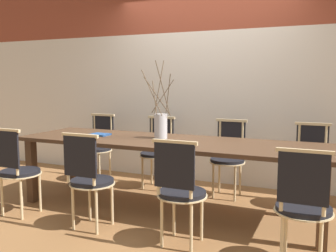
# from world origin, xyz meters

# --- Properties ---
(ground_plane) EXTENTS (16.00, 16.00, 0.00)m
(ground_plane) POSITION_xyz_m (0.00, 0.00, 0.00)
(ground_plane) COLOR olive
(wall_rear) EXTENTS (12.00, 0.06, 3.20)m
(wall_rear) POSITION_xyz_m (0.00, 1.29, 1.60)
(wall_rear) COLOR silver
(wall_rear) RESTS_ON ground_plane
(dining_table) EXTENTS (3.28, 0.94, 0.76)m
(dining_table) POSITION_xyz_m (0.00, 0.00, 0.68)
(dining_table) COLOR #4C3321
(dining_table) RESTS_ON ground_plane
(chair_near_leftend) EXTENTS (0.42, 0.42, 0.92)m
(chair_near_leftend) POSITION_xyz_m (-1.36, -0.76, 0.50)
(chair_near_leftend) COLOR black
(chair_near_leftend) RESTS_ON ground_plane
(chair_near_left) EXTENTS (0.42, 0.42, 0.92)m
(chair_near_left) POSITION_xyz_m (-0.46, -0.76, 0.50)
(chair_near_left) COLOR black
(chair_near_left) RESTS_ON ground_plane
(chair_near_center) EXTENTS (0.42, 0.42, 0.92)m
(chair_near_center) POSITION_xyz_m (0.44, -0.76, 0.50)
(chair_near_center) COLOR black
(chair_near_center) RESTS_ON ground_plane
(chair_near_right) EXTENTS (0.42, 0.42, 0.92)m
(chair_near_right) POSITION_xyz_m (1.41, -0.76, 0.50)
(chair_near_right) COLOR black
(chair_near_right) RESTS_ON ground_plane
(chair_far_leftend) EXTENTS (0.42, 0.42, 0.92)m
(chair_far_leftend) POSITION_xyz_m (-1.40, 0.76, 0.50)
(chair_far_leftend) COLOR black
(chair_far_leftend) RESTS_ON ground_plane
(chair_far_left) EXTENTS (0.42, 0.42, 0.92)m
(chair_far_left) POSITION_xyz_m (-0.48, 0.76, 0.50)
(chair_far_left) COLOR black
(chair_far_left) RESTS_ON ground_plane
(chair_far_center) EXTENTS (0.42, 0.42, 0.92)m
(chair_far_center) POSITION_xyz_m (0.45, 0.76, 0.50)
(chair_far_center) COLOR black
(chair_far_center) RESTS_ON ground_plane
(chair_far_right) EXTENTS (0.42, 0.42, 0.92)m
(chair_far_right) POSITION_xyz_m (1.38, 0.76, 0.50)
(chair_far_right) COLOR black
(chair_far_right) RESTS_ON ground_plane
(vase_centerpiece) EXTENTS (0.35, 0.34, 0.84)m
(vase_centerpiece) POSITION_xyz_m (-0.12, 0.08, 0.91)
(vase_centerpiece) COLOR silver
(vase_centerpiece) RESTS_ON dining_table
(book_stack) EXTENTS (0.21, 0.18, 0.02)m
(book_stack) POSITION_xyz_m (-0.86, 0.01, 0.77)
(book_stack) COLOR #234C8C
(book_stack) RESTS_ON dining_table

